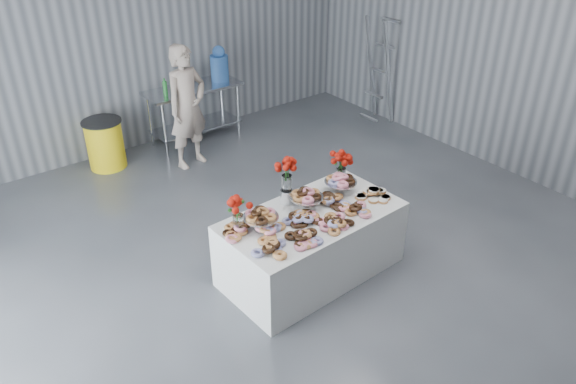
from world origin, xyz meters
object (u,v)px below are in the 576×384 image
at_px(prep_table, 194,104).
at_px(stepladder, 379,71).
at_px(display_table, 311,244).
at_px(person, 187,107).
at_px(trash_barrel, 105,144).
at_px(water_jug, 219,65).

bearing_deg(prep_table, stepladder, -22.99).
distance_m(display_table, person, 3.12).
relative_size(person, stepladder, 0.99).
bearing_deg(trash_barrel, stepladder, -15.57).
height_order(water_jug, trash_barrel, water_jug).
bearing_deg(prep_table, person, -124.20).
height_order(prep_table, person, person).
bearing_deg(water_jug, prep_table, 180.00).
bearing_deg(stepladder, water_jug, 152.75).
height_order(display_table, stepladder, stepladder).
relative_size(display_table, prep_table, 1.27).
bearing_deg(stepladder, person, 170.64).
relative_size(display_table, trash_barrel, 2.62).
bearing_deg(trash_barrel, display_table, -77.96).
bearing_deg(prep_table, trash_barrel, -180.00).
relative_size(prep_table, stepladder, 0.83).
height_order(water_jug, person, person).
distance_m(prep_table, person, 0.85).
bearing_deg(person, trash_barrel, 135.44).
height_order(trash_barrel, stepladder, stepladder).
height_order(prep_table, trash_barrel, prep_table).
distance_m(display_table, trash_barrel, 3.81).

